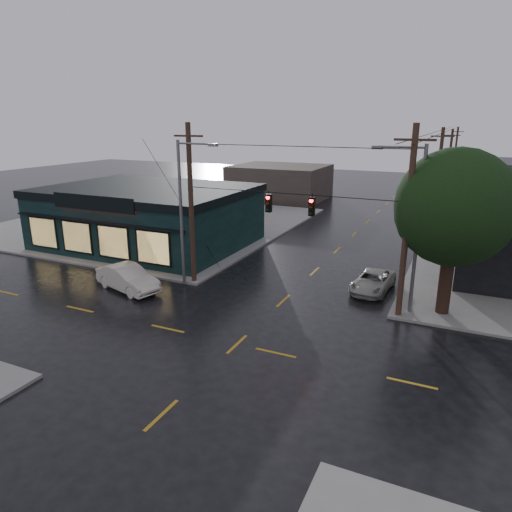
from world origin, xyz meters
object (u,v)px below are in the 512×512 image
at_px(corner_tree, 455,208).
at_px(sedan_cream, 128,278).
at_px(utility_pole_nw, 194,282).
at_px(utility_pole_ne, 398,317).
at_px(suv_silver, 373,282).

distance_m(corner_tree, sedan_cream, 19.32).
bearing_deg(sedan_cream, utility_pole_nw, -29.36).
distance_m(utility_pole_ne, sedan_cream, 16.28).
height_order(utility_pole_ne, sedan_cream, utility_pole_ne).
distance_m(utility_pole_nw, suv_silver, 11.49).
relative_size(corner_tree, suv_silver, 2.02).
height_order(sedan_cream, suv_silver, sedan_cream).
xyz_separation_m(sedan_cream, suv_silver, (13.96, 6.32, -0.18)).
bearing_deg(utility_pole_nw, corner_tree, 5.04).
bearing_deg(utility_pole_ne, utility_pole_nw, 180.00).
bearing_deg(sedan_cream, corner_tree, -60.49).
distance_m(corner_tree, utility_pole_nw, 16.30).
bearing_deg(sedan_cream, suv_silver, -49.37).
relative_size(utility_pole_nw, suv_silver, 2.31).
bearing_deg(utility_pole_nw, suv_silver, 17.18).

